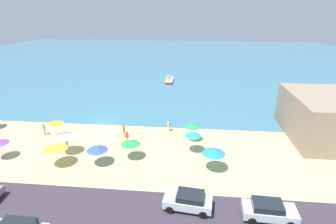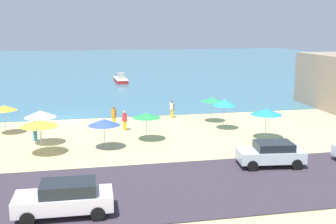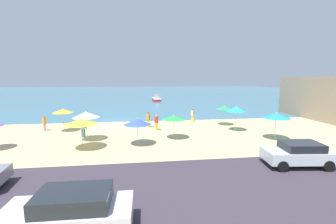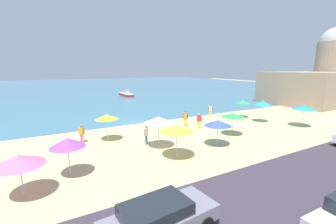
# 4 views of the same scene
# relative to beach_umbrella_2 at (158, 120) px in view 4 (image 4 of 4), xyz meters

# --- Properties ---
(ground_plane) EXTENTS (160.00, 160.00, 0.00)m
(ground_plane) POSITION_rel_beach_umbrella_2_xyz_m (1.48, 8.06, -2.26)
(ground_plane) COLOR #CDBB80
(sea) EXTENTS (150.00, 110.00, 0.05)m
(sea) POSITION_rel_beach_umbrella_2_xyz_m (1.48, 63.06, -2.23)
(sea) COLOR teal
(sea) RESTS_ON ground_plane
(coastal_road) EXTENTS (80.00, 8.00, 0.06)m
(coastal_road) POSITION_rel_beach_umbrella_2_xyz_m (1.48, -9.94, -2.23)
(coastal_road) COLOR #3B323C
(coastal_road) RESTS_ON ground_plane
(beach_umbrella_2) EXTENTS (2.22, 2.22, 2.57)m
(beach_umbrella_2) POSITION_rel_beach_umbrella_2_xyz_m (0.00, 0.00, 0.00)
(beach_umbrella_2) COLOR #B2B2B7
(beach_umbrella_2) RESTS_ON ground_plane
(beach_umbrella_3) EXTENTS (1.97, 1.97, 2.36)m
(beach_umbrella_3) POSITION_rel_beach_umbrella_2_xyz_m (-3.05, 3.71, -0.16)
(beach_umbrella_3) COLOR #B2B2B7
(beach_umbrella_3) RESTS_ON ground_plane
(beach_umbrella_4) EXTENTS (2.33, 2.33, 2.40)m
(beach_umbrella_4) POSITION_rel_beach_umbrella_2_xyz_m (16.36, -1.75, -0.15)
(beach_umbrella_4) COLOR #B2B2B7
(beach_umbrella_4) RESTS_ON ground_plane
(beach_umbrella_5) EXTENTS (1.93, 1.93, 2.27)m
(beach_umbrella_5) POSITION_rel_beach_umbrella_2_xyz_m (14.11, 4.55, -0.24)
(beach_umbrella_5) COLOR #B2B2B7
(beach_umbrella_5) RESTS_ON ground_plane
(beach_umbrella_6) EXTENTS (2.17, 2.17, 2.18)m
(beach_umbrella_6) POSITION_rel_beach_umbrella_2_xyz_m (4.36, -1.89, -0.37)
(beach_umbrella_6) COLOR #B2B2B7
(beach_umbrella_6) RESTS_ON ground_plane
(beach_umbrella_8) EXTENTS (2.43, 2.43, 2.41)m
(beach_umbrella_8) POSITION_rel_beach_umbrella_2_xyz_m (0.17, -2.44, -0.12)
(beach_umbrella_8) COLOR #B2B2B7
(beach_umbrella_8) RESTS_ON ground_plane
(beach_umbrella_9) EXTENTS (1.98, 1.98, 2.39)m
(beach_umbrella_9) POSITION_rel_beach_umbrella_2_xyz_m (-6.65, -1.74, -0.20)
(beach_umbrella_9) COLOR #B2B2B7
(beach_umbrella_9) RESTS_ON ground_plane
(beach_umbrella_10) EXTENTS (2.11, 2.11, 2.16)m
(beach_umbrella_10) POSITION_rel_beach_umbrella_2_xyz_m (7.55, -0.38, -0.34)
(beach_umbrella_10) COLOR #B2B2B7
(beach_umbrella_10) RESTS_ON ground_plane
(beach_umbrella_11) EXTENTS (2.28, 2.28, 2.25)m
(beach_umbrella_11) POSITION_rel_beach_umbrella_2_xyz_m (-8.88, -2.95, -0.34)
(beach_umbrella_11) COLOR #B2B2B7
(beach_umbrella_11) RESTS_ON ground_plane
(beach_umbrella_12) EXTENTS (1.91, 1.91, 2.58)m
(beach_umbrella_12) POSITION_rel_beach_umbrella_2_xyz_m (14.28, 1.77, -0.01)
(beach_umbrella_12) COLOR #B2B2B7
(beach_umbrella_12) RESTS_ON ground_plane
(bather_0) EXTENTS (0.45, 0.40, 1.69)m
(bather_0) POSITION_rel_beach_umbrella_2_xyz_m (-0.56, 1.14, -1.31)
(bather_0) COLOR teal
(bather_0) RESTS_ON ground_plane
(bather_1) EXTENTS (0.43, 0.42, 1.63)m
(bather_1) POSITION_rel_beach_umbrella_2_xyz_m (6.27, 3.06, -1.35)
(bather_1) COLOR yellow
(bather_1) RESTS_ON ground_plane
(bather_2) EXTENTS (0.41, 0.45, 1.75)m
(bather_2) POSITION_rel_beach_umbrella_2_xyz_m (5.50, 4.47, -1.28)
(bather_2) COLOR yellow
(bather_2) RESTS_ON ground_plane
(bather_4) EXTENTS (0.39, 0.47, 1.65)m
(bather_4) POSITION_rel_beach_umbrella_2_xyz_m (11.03, 6.96, -1.33)
(bather_4) COLOR yellow
(bather_4) RESTS_ON ground_plane
(bather_5) EXTENTS (0.45, 0.40, 1.59)m
(bather_5) POSITION_rel_beach_umbrella_2_xyz_m (-5.09, 4.24, -1.37)
(bather_5) COLOR #D06E9A
(bather_5) RESTS_ON ground_plane
(parked_car_0) EXTENTS (4.54, 2.18, 1.38)m
(parked_car_0) POSITION_rel_beach_umbrella_2_xyz_m (-4.29, -8.55, -1.46)
(parked_car_0) COLOR gray
(parked_car_0) RESTS_ON coastal_road
(skiff_nearshore) EXTENTS (1.83, 5.93, 1.45)m
(skiff_nearshore) POSITION_rel_beach_umbrella_2_xyz_m (8.65, 33.00, -1.87)
(skiff_nearshore) COLOR red
(skiff_nearshore) RESTS_ON sea
(harbor_fortress) EXTENTS (16.89, 11.67, 13.44)m
(harbor_fortress) POSITION_rel_beach_umbrella_2_xyz_m (36.50, 7.18, 1.79)
(harbor_fortress) COLOR gray
(harbor_fortress) RESTS_ON ground_plane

